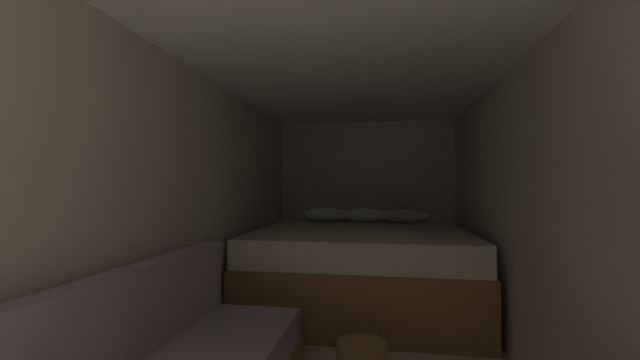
# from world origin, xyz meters

# --- Properties ---
(wall_back) EXTENTS (2.33, 0.05, 2.07)m
(wall_back) POSITION_xyz_m (0.00, 4.53, 1.04)
(wall_back) COLOR beige
(wall_back) RESTS_ON ground
(wall_left) EXTENTS (0.05, 5.20, 2.07)m
(wall_left) POSITION_xyz_m (-1.14, 1.91, 1.04)
(wall_left) COLOR beige
(wall_left) RESTS_ON ground
(wall_right) EXTENTS (0.05, 5.20, 2.07)m
(wall_right) POSITION_xyz_m (1.14, 1.91, 1.04)
(wall_right) COLOR beige
(wall_right) RESTS_ON ground
(ceiling_slab) EXTENTS (2.33, 5.20, 0.05)m
(ceiling_slab) POSITION_xyz_m (0.00, 1.91, 2.10)
(ceiling_slab) COLOR white
(ceiling_slab) RESTS_ON wall_left
(bed) EXTENTS (2.11, 1.97, 0.96)m
(bed) POSITION_xyz_m (0.00, 3.49, 0.41)
(bed) COLOR olive
(bed) RESTS_ON ground
(wicker_basket) EXTENTS (0.33, 0.33, 0.22)m
(wicker_basket) POSITION_xyz_m (0.08, 2.07, 0.11)
(wicker_basket) COLOR olive
(wicker_basket) RESTS_ON ground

